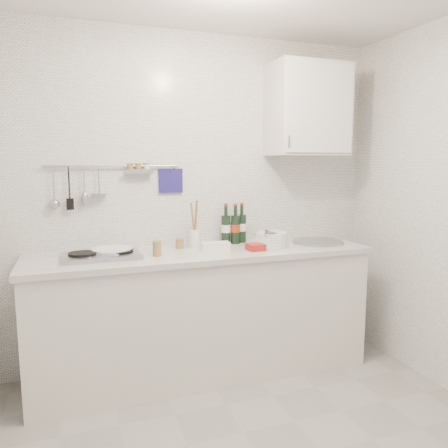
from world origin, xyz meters
name	(u,v)px	position (x,y,z in m)	size (l,w,h in m)	color
back_wall	(191,201)	(0.00, 1.40, 1.25)	(3.00, 0.02, 2.50)	silver
counter	(204,316)	(0.01, 1.10, 0.43)	(2.44, 0.64, 0.96)	silver
wall_rail	(111,180)	(-0.60, 1.37, 1.43)	(0.98, 0.09, 0.34)	#93969B
wall_cabinet	(308,110)	(0.90, 1.22, 1.95)	(0.60, 0.38, 0.70)	silver
plate_stack_hob	(111,252)	(-0.64, 1.14, 0.95)	(0.30, 0.29, 0.05)	#4E52B2
plate_stack_sink	(270,240)	(0.52, 1.08, 0.97)	(0.30, 0.28, 0.11)	white
wine_bottles	(234,223)	(0.32, 1.30, 1.07)	(0.21, 0.11, 0.31)	black
butter_dish	(215,246)	(0.09, 1.08, 0.95)	(0.20, 0.10, 0.06)	white
strawberry_punnet	(255,247)	(0.36, 0.98, 0.94)	(0.11, 0.11, 0.05)	#B32913
utensil_crock	(195,236)	(-0.02, 1.24, 1.00)	(0.09, 0.09, 0.35)	white
jar_a	(180,243)	(-0.13, 1.24, 0.96)	(0.06, 0.06, 0.08)	olive
jar_b	(260,237)	(0.53, 1.29, 0.96)	(0.06, 0.06, 0.07)	olive
jar_c	(258,238)	(0.48, 1.19, 0.97)	(0.07, 0.07, 0.09)	olive
jar_d	(157,248)	(-0.34, 1.04, 0.97)	(0.06, 0.06, 0.11)	olive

